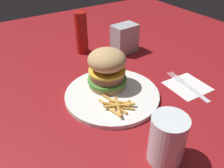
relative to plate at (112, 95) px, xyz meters
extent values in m
plane|color=maroon|center=(0.00, -0.01, -0.01)|extent=(1.60, 1.60, 0.00)
cylinder|color=white|center=(0.00, 0.00, 0.00)|extent=(0.26, 0.26, 0.01)
cylinder|color=tan|center=(-0.01, -0.04, 0.01)|extent=(0.11, 0.11, 0.02)
cylinder|color=#4C9338|center=(-0.01, -0.04, 0.03)|extent=(0.11, 0.11, 0.01)
cylinder|color=#8E5B47|center=(-0.01, -0.04, 0.04)|extent=(0.10, 0.10, 0.02)
cylinder|color=yellow|center=(-0.01, -0.04, 0.06)|extent=(0.10, 0.10, 0.01)
ellipsoid|color=tan|center=(-0.01, -0.04, 0.09)|extent=(0.11, 0.11, 0.06)
cylinder|color=gold|center=(0.01, 0.06, 0.01)|extent=(0.06, 0.01, 0.01)
cylinder|color=gold|center=(0.02, 0.06, 0.01)|extent=(0.06, 0.06, 0.01)
cylinder|color=gold|center=(0.02, 0.03, 0.01)|extent=(0.02, 0.08, 0.01)
cylinder|color=gold|center=(0.04, 0.07, 0.01)|extent=(0.02, 0.05, 0.01)
cylinder|color=gold|center=(0.02, 0.07, 0.01)|extent=(0.02, 0.05, 0.01)
cylinder|color=#E5B251|center=(0.04, 0.04, 0.01)|extent=(0.02, 0.06, 0.01)
cylinder|color=gold|center=(0.03, 0.07, 0.02)|extent=(0.04, 0.07, 0.01)
cylinder|color=gold|center=(0.03, 0.06, 0.02)|extent=(0.06, 0.05, 0.01)
cylinder|color=gold|center=(0.01, 0.06, 0.02)|extent=(0.05, 0.05, 0.01)
cylinder|color=gold|center=(0.02, 0.07, 0.02)|extent=(0.08, 0.04, 0.01)
cube|color=white|center=(-0.22, 0.08, -0.01)|extent=(0.11, 0.11, 0.00)
cube|color=silver|center=(-0.21, 0.11, 0.00)|extent=(0.03, 0.11, 0.00)
cube|color=silver|center=(-0.22, 0.04, 0.00)|extent=(0.03, 0.04, 0.00)
cylinder|color=silver|center=(-0.23, 0.01, 0.00)|extent=(0.01, 0.03, 0.00)
cylinder|color=silver|center=(-0.22, 0.01, 0.00)|extent=(0.01, 0.03, 0.00)
cylinder|color=silver|center=(-0.22, 0.01, 0.00)|extent=(0.01, 0.03, 0.00)
cylinder|color=silver|center=(0.02, 0.23, 0.05)|extent=(0.07, 0.07, 0.11)
cylinder|color=black|center=(0.02, 0.23, 0.02)|extent=(0.07, 0.07, 0.06)
cube|color=#B7BABF|center=(-0.19, -0.21, 0.05)|extent=(0.09, 0.07, 0.10)
cylinder|color=#B21914|center=(-0.06, -0.29, 0.07)|extent=(0.04, 0.04, 0.15)
camera|label=1|loc=(0.28, 0.43, 0.39)|focal=36.99mm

